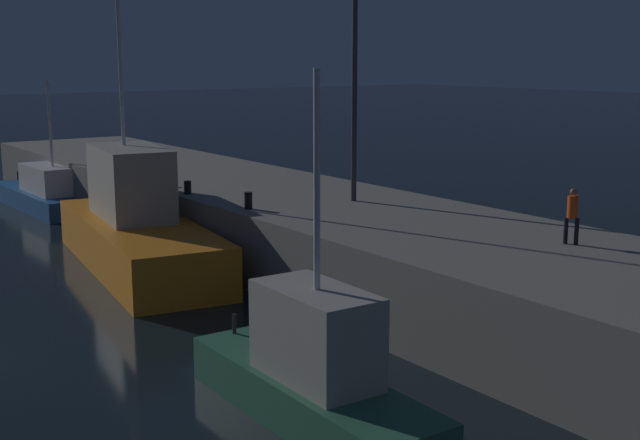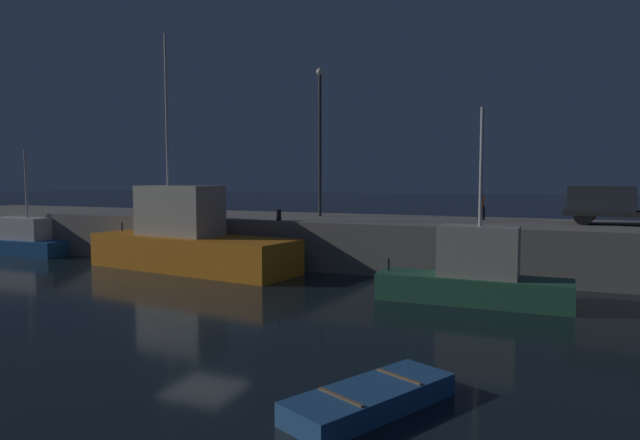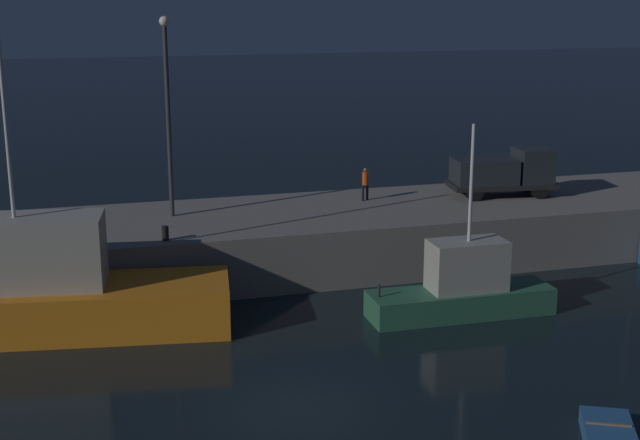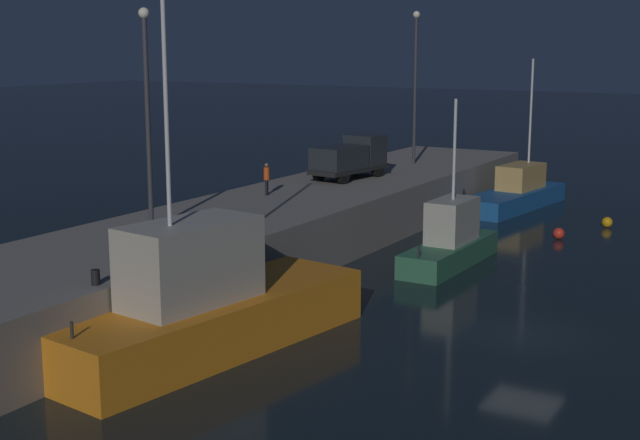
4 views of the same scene
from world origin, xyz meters
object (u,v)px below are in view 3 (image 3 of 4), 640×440
object	(u,v)px
utility_truck	(505,172)
bollard_east	(165,233)
bollard_central	(58,244)
dockworker	(365,182)
lamp_post_west	(168,103)
fishing_boat_orange	(61,293)
fishing_boat_blue	(463,288)

from	to	relation	value
utility_truck	bollard_east	bearing A→B (deg)	-168.25
bollard_central	bollard_east	distance (m)	4.18
bollard_central	dockworker	bearing A→B (deg)	18.60
bollard_central	bollard_east	world-z (taller)	bollard_east
lamp_post_west	utility_truck	distance (m)	16.72
bollard_east	lamp_post_west	bearing A→B (deg)	79.31
fishing_boat_orange	utility_truck	world-z (taller)	fishing_boat_orange
bollard_east	fishing_boat_blue	bearing A→B (deg)	-24.16
lamp_post_west	bollard_central	xyz separation A→B (m)	(-4.94, -4.28, -4.83)
fishing_boat_blue	dockworker	bearing A→B (deg)	95.00
fishing_boat_blue	bollard_east	size ratio (longest dim) A/B	12.74
dockworker	bollard_central	bearing A→B (deg)	-161.40
lamp_post_west	utility_truck	bearing A→B (deg)	-1.73
utility_truck	bollard_east	world-z (taller)	utility_truck
dockworker	bollard_central	world-z (taller)	dockworker
lamp_post_west	bollard_east	xyz separation A→B (m)	(-0.76, -4.03, -4.79)
utility_truck	lamp_post_west	bearing A→B (deg)	178.27
fishing_boat_blue	bollard_east	bearing A→B (deg)	155.84
fishing_boat_orange	lamp_post_west	xyz separation A→B (m)	(4.93, 6.43, 6.16)
bollard_east	bollard_central	bearing A→B (deg)	-176.66
lamp_post_west	dockworker	xyz separation A→B (m)	(9.36, 0.54, -4.18)
bollard_central	lamp_post_west	bearing A→B (deg)	40.89
fishing_boat_orange	dockworker	bearing A→B (deg)	25.97
utility_truck	bollard_central	world-z (taller)	utility_truck
fishing_boat_orange	utility_truck	xyz separation A→B (m)	(21.18, 5.93, 2.28)
bollard_central	fishing_boat_orange	bearing A→B (deg)	-89.81
utility_truck	fishing_boat_orange	bearing A→B (deg)	-164.35
dockworker	bollard_east	distance (m)	11.12
bollard_east	fishing_boat_orange	bearing A→B (deg)	-150.13
utility_truck	dockworker	bearing A→B (deg)	171.51
fishing_boat_blue	bollard_central	size ratio (longest dim) A/B	14.94
lamp_post_west	bollard_east	distance (m)	6.31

